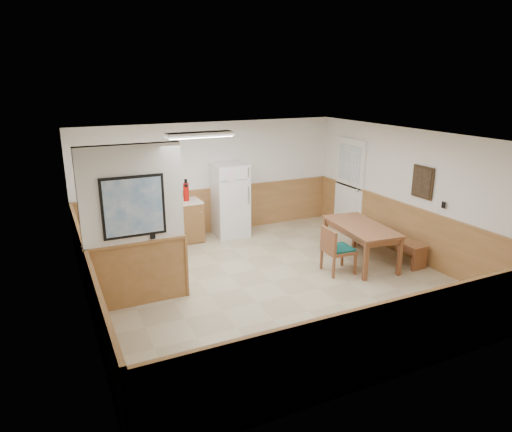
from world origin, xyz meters
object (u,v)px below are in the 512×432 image
dining_table (361,230)px  dining_chair (334,247)px  soap_bottle (108,203)px  dining_bench (390,240)px  refrigerator (230,200)px  fire_extinguisher (186,191)px

dining_table → dining_chair: bearing=-159.1°
soap_bottle → dining_bench: bearing=-27.9°
dining_bench → refrigerator: bearing=129.9°
dining_table → fire_extinguisher: (-2.61, 2.58, 0.45)m
refrigerator → dining_chair: refrigerator is taller
dining_chair → soap_bottle: soap_bottle is taller
dining_bench → dining_table: bearing=177.8°
dining_bench → dining_chair: size_ratio=1.94×
dining_table → fire_extinguisher: size_ratio=3.62×
refrigerator → fire_extinguisher: (-0.99, 0.02, 0.30)m
fire_extinguisher → soap_bottle: (-1.60, 0.05, -0.09)m
refrigerator → soap_bottle: size_ratio=6.83×
refrigerator → dining_chair: bearing=-70.2°
dining_bench → fire_extinguisher: size_ratio=3.50×
dining_table → soap_bottle: size_ratio=7.19×
refrigerator → dining_table: (1.62, -2.56, -0.16)m
dining_bench → soap_bottle: size_ratio=6.95×
dining_table → dining_bench: 0.80m
dining_bench → dining_chair: (-1.47, -0.20, 0.15)m
dining_chair → fire_extinguisher: size_ratio=1.80×
dining_bench → soap_bottle: (-4.95, 2.62, 0.67)m
dining_table → soap_bottle: bearing=154.2°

